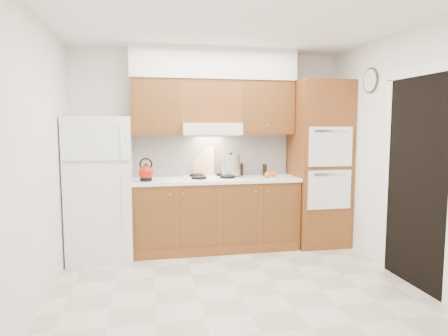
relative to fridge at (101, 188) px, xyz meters
name	(u,v)px	position (x,y,z in m)	size (l,w,h in m)	color
floor	(234,284)	(1.41, -1.14, -0.86)	(3.60, 3.60, 0.00)	beige
ceiling	(235,22)	(1.41, -1.14, 1.74)	(3.60, 3.60, 0.00)	white
wall_back	(210,149)	(1.41, 0.36, 0.44)	(3.60, 0.02, 2.60)	white
wall_left	(40,161)	(-0.40, -1.14, 0.44)	(0.02, 3.00, 2.60)	white
wall_right	(397,155)	(3.21, -1.14, 0.44)	(0.02, 3.00, 2.60)	white
fridge	(101,188)	(0.00, 0.00, 0.00)	(0.75, 0.72, 1.72)	white
base_cabinets	(216,215)	(1.43, 0.06, -0.41)	(2.11, 0.60, 0.90)	brown
countertop	(216,180)	(1.43, 0.05, 0.06)	(2.13, 0.62, 0.04)	white
backsplash	(212,155)	(1.43, 0.34, 0.36)	(2.11, 0.03, 0.56)	white
oven_cabinet	(319,164)	(2.85, 0.03, 0.24)	(0.70, 0.65, 2.20)	brown
upper_cab_left	(156,107)	(0.69, 0.19, 0.99)	(0.63, 0.33, 0.70)	brown
upper_cab_right	(265,108)	(2.12, 0.19, 0.99)	(0.73, 0.33, 0.70)	brown
range_hood	(211,129)	(1.38, 0.13, 0.71)	(0.75, 0.45, 0.15)	silver
upper_cab_over_hood	(210,102)	(1.38, 0.19, 1.06)	(0.75, 0.33, 0.55)	brown
soffit	(214,64)	(1.43, 0.18, 1.54)	(2.13, 0.36, 0.40)	silver
cooktop	(212,178)	(1.38, 0.07, 0.09)	(0.74, 0.50, 0.01)	white
doorway	(416,183)	(3.19, -1.49, 0.19)	(0.02, 0.90, 2.10)	black
wall_clock	(371,80)	(3.19, -0.59, 1.29)	(0.30, 0.30, 0.02)	#3F3833
kettle	(146,173)	(0.54, -0.06, 0.18)	(0.19, 0.19, 0.19)	maroon
cutting_board	(204,161)	(1.31, 0.31, 0.28)	(0.29, 0.02, 0.38)	tan
stock_pot	(231,165)	(1.64, 0.11, 0.24)	(0.25, 0.25, 0.26)	silver
condiment_a	(234,168)	(1.72, 0.30, 0.18)	(0.05, 0.05, 0.19)	black
condiment_b	(241,169)	(1.82, 0.26, 0.16)	(0.05, 0.05, 0.17)	black
condiment_c	(265,170)	(2.13, 0.21, 0.16)	(0.05, 0.05, 0.15)	black
orange_near	(273,174)	(2.20, 0.04, 0.12)	(0.08, 0.08, 0.08)	#FB530D
orange_far	(268,175)	(2.10, -0.05, 0.12)	(0.08, 0.08, 0.08)	orange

